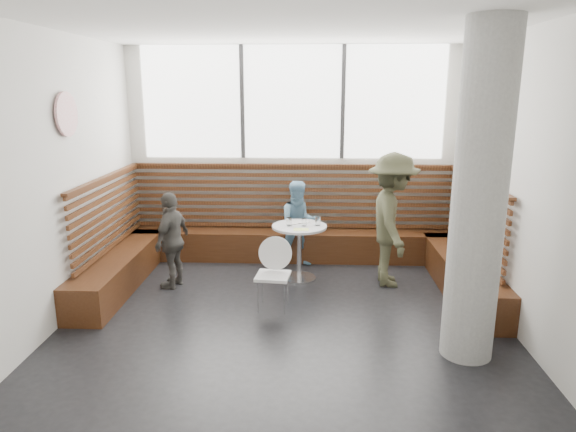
{
  "coord_description": "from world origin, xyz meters",
  "views": [
    {
      "loc": [
        0.28,
        -5.33,
        2.59
      ],
      "look_at": [
        0.0,
        1.0,
        1.0
      ],
      "focal_mm": 32.0,
      "sensor_mm": 36.0,
      "label": 1
    }
  ],
  "objects_px": {
    "cafe_table": "(299,241)",
    "cafe_chair": "(273,268)",
    "child_left": "(172,240)",
    "child_back": "(299,224)",
    "concrete_column": "(479,197)",
    "adult_man": "(392,220)"
  },
  "relations": [
    {
      "from": "child_back",
      "to": "concrete_column",
      "type": "bearing_deg",
      "value": -70.66
    },
    {
      "from": "child_back",
      "to": "child_left",
      "type": "height_order",
      "value": "child_left"
    },
    {
      "from": "concrete_column",
      "to": "cafe_table",
      "type": "bearing_deg",
      "value": 130.56
    },
    {
      "from": "cafe_table",
      "to": "cafe_chair",
      "type": "height_order",
      "value": "cafe_chair"
    },
    {
      "from": "concrete_column",
      "to": "child_back",
      "type": "relative_size",
      "value": 2.5
    },
    {
      "from": "concrete_column",
      "to": "child_left",
      "type": "xyz_separation_m",
      "value": [
        -3.38,
        1.66,
        -0.96
      ]
    },
    {
      "from": "child_back",
      "to": "child_left",
      "type": "distance_m",
      "value": 1.87
    },
    {
      "from": "cafe_chair",
      "to": "child_back",
      "type": "height_order",
      "value": "child_back"
    },
    {
      "from": "cafe_table",
      "to": "adult_man",
      "type": "distance_m",
      "value": 1.28
    },
    {
      "from": "child_back",
      "to": "child_left",
      "type": "relative_size",
      "value": 1.0
    },
    {
      "from": "cafe_chair",
      "to": "child_left",
      "type": "xyz_separation_m",
      "value": [
        -1.38,
        0.61,
        0.14
      ]
    },
    {
      "from": "adult_man",
      "to": "concrete_column",
      "type": "bearing_deg",
      "value": -164.94
    },
    {
      "from": "cafe_chair",
      "to": "child_back",
      "type": "xyz_separation_m",
      "value": [
        0.28,
        1.49,
        0.14
      ]
    },
    {
      "from": "concrete_column",
      "to": "adult_man",
      "type": "xyz_separation_m",
      "value": [
        -0.48,
        1.88,
        -0.71
      ]
    },
    {
      "from": "cafe_chair",
      "to": "adult_man",
      "type": "bearing_deg",
      "value": 34.59
    },
    {
      "from": "concrete_column",
      "to": "cafe_table",
      "type": "relative_size",
      "value": 4.16
    },
    {
      "from": "cafe_chair",
      "to": "adult_man",
      "type": "distance_m",
      "value": 1.77
    },
    {
      "from": "cafe_table",
      "to": "adult_man",
      "type": "bearing_deg",
      "value": -5.65
    },
    {
      "from": "concrete_column",
      "to": "cafe_chair",
      "type": "relative_size",
      "value": 3.76
    },
    {
      "from": "cafe_table",
      "to": "cafe_chair",
      "type": "relative_size",
      "value": 0.9
    },
    {
      "from": "child_back",
      "to": "cafe_table",
      "type": "bearing_deg",
      "value": -103.49
    },
    {
      "from": "cafe_table",
      "to": "child_left",
      "type": "distance_m",
      "value": 1.7
    }
  ]
}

